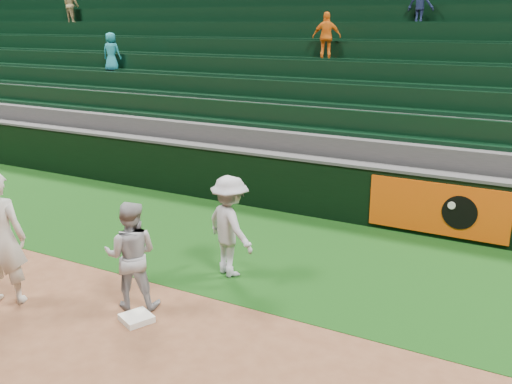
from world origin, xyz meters
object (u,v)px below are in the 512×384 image
first_base (137,318)px  first_baseman (0,238)px  base_coach (230,226)px  baserunner (131,255)px

first_base → first_baseman: (-2.05, -0.45, 0.96)m
first_base → base_coach: base_coach is taller
first_baseman → baserunner: first_baseman is taller
first_baseman → base_coach: bearing=-162.6°
first_base → baserunner: size_ratio=0.24×
first_base → first_baseman: bearing=-167.7°
baserunner → base_coach: 1.74m
first_baseman → baserunner: bearing=177.2°
first_baseman → base_coach: size_ratio=1.21×
first_base → base_coach: (0.36, 1.93, 0.79)m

